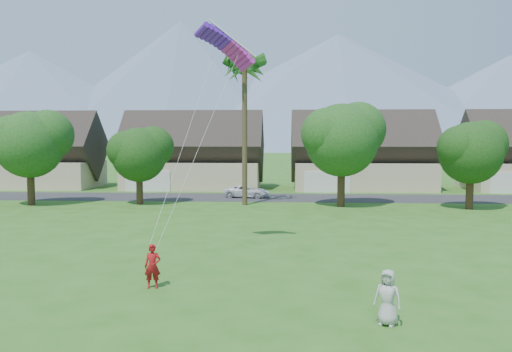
# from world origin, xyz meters

# --- Properties ---
(ground) EXTENTS (500.00, 500.00, 0.00)m
(ground) POSITION_xyz_m (0.00, 0.00, 0.00)
(ground) COLOR #2D6019
(ground) RESTS_ON ground
(street) EXTENTS (90.00, 7.00, 0.01)m
(street) POSITION_xyz_m (0.00, 34.00, 0.01)
(street) COLOR #2D2D30
(street) RESTS_ON ground
(kite_flyer) EXTENTS (0.64, 0.45, 1.64)m
(kite_flyer) POSITION_xyz_m (-3.53, 4.71, 0.82)
(kite_flyer) COLOR #A11215
(kite_flyer) RESTS_ON ground
(watcher) EXTENTS (0.97, 0.85, 1.67)m
(watcher) POSITION_xyz_m (4.38, 1.46, 0.83)
(watcher) COLOR #B3B3AF
(watcher) RESTS_ON ground
(parked_car) EXTENTS (4.56, 2.75, 1.18)m
(parked_car) POSITION_xyz_m (-2.17, 34.00, 0.59)
(parked_car) COLOR white
(parked_car) RESTS_ON ground
(mountain_ridge) EXTENTS (540.00, 240.00, 70.00)m
(mountain_ridge) POSITION_xyz_m (10.40, 260.00, 29.07)
(mountain_ridge) COLOR slate
(mountain_ridge) RESTS_ON ground
(houses_row) EXTENTS (72.75, 8.19, 8.86)m
(houses_row) POSITION_xyz_m (0.49, 42.99, 3.44)
(houses_row) COLOR beige
(houses_row) RESTS_ON ground
(tree_row) EXTENTS (62.27, 6.67, 8.45)m
(tree_row) POSITION_xyz_m (-1.14, 27.92, 4.89)
(tree_row) COLOR #47301C
(tree_row) RESTS_ON ground
(fan_palm) EXTENTS (3.00, 3.00, 13.80)m
(fan_palm) POSITION_xyz_m (-2.00, 28.50, 11.80)
(fan_palm) COLOR #4C3D26
(fan_palm) RESTS_ON ground
(parafoil_kite) EXTENTS (3.28, 1.56, 0.50)m
(parafoil_kite) POSITION_xyz_m (-1.50, 11.29, 10.11)
(parafoil_kite) COLOR #5F1AC9
(parafoil_kite) RESTS_ON ground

